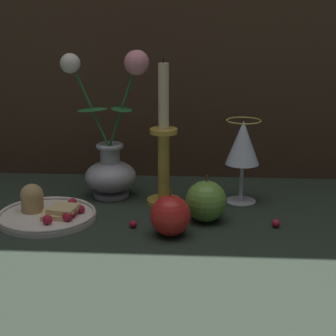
{
  "coord_description": "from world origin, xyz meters",
  "views": [
    {
      "loc": [
        0.07,
        -1.06,
        0.41
      ],
      "look_at": [
        0.01,
        0.0,
        0.1
      ],
      "focal_mm": 60.0,
      "sensor_mm": 36.0,
      "label": 1
    }
  ],
  "objects_px": {
    "wine_glass": "(243,146)",
    "candlestick": "(164,151)",
    "vase": "(111,155)",
    "plate_with_pastries": "(46,212)",
    "apple_near_glass": "(170,216)",
    "apple_beside_vase": "(206,201)"
  },
  "relations": [
    {
      "from": "plate_with_pastries",
      "to": "wine_glass",
      "type": "xyz_separation_m",
      "value": [
        0.39,
        0.13,
        0.11
      ]
    },
    {
      "from": "wine_glass",
      "to": "candlestick",
      "type": "bearing_deg",
      "value": -171.94
    },
    {
      "from": "apple_near_glass",
      "to": "vase",
      "type": "bearing_deg",
      "value": 123.68
    },
    {
      "from": "apple_near_glass",
      "to": "wine_glass",
      "type": "bearing_deg",
      "value": 54.03
    },
    {
      "from": "wine_glass",
      "to": "candlestick",
      "type": "xyz_separation_m",
      "value": [
        -0.17,
        -0.02,
        -0.01
      ]
    },
    {
      "from": "wine_glass",
      "to": "apple_beside_vase",
      "type": "bearing_deg",
      "value": -122.33
    },
    {
      "from": "wine_glass",
      "to": "candlestick",
      "type": "relative_size",
      "value": 0.58
    },
    {
      "from": "vase",
      "to": "apple_near_glass",
      "type": "relative_size",
      "value": 3.63
    },
    {
      "from": "plate_with_pastries",
      "to": "candlestick",
      "type": "bearing_deg",
      "value": 24.95
    },
    {
      "from": "vase",
      "to": "apple_beside_vase",
      "type": "distance_m",
      "value": 0.26
    },
    {
      "from": "candlestick",
      "to": "apple_beside_vase",
      "type": "distance_m",
      "value": 0.15
    },
    {
      "from": "wine_glass",
      "to": "apple_near_glass",
      "type": "distance_m",
      "value": 0.26
    },
    {
      "from": "vase",
      "to": "candlestick",
      "type": "distance_m",
      "value": 0.13
    },
    {
      "from": "vase",
      "to": "apple_near_glass",
      "type": "xyz_separation_m",
      "value": [
        0.14,
        -0.21,
        -0.06
      ]
    },
    {
      "from": "vase",
      "to": "apple_beside_vase",
      "type": "bearing_deg",
      "value": -33.75
    },
    {
      "from": "vase",
      "to": "candlestick",
      "type": "xyz_separation_m",
      "value": [
        0.12,
        -0.04,
        0.02
      ]
    },
    {
      "from": "wine_glass",
      "to": "vase",
      "type": "bearing_deg",
      "value": 176.12
    },
    {
      "from": "candlestick",
      "to": "apple_near_glass",
      "type": "relative_size",
      "value": 3.49
    },
    {
      "from": "vase",
      "to": "apple_near_glass",
      "type": "height_order",
      "value": "vase"
    },
    {
      "from": "apple_beside_vase",
      "to": "plate_with_pastries",
      "type": "bearing_deg",
      "value": -178.24
    },
    {
      "from": "plate_with_pastries",
      "to": "wine_glass",
      "type": "bearing_deg",
      "value": 18.22
    },
    {
      "from": "plate_with_pastries",
      "to": "apple_beside_vase",
      "type": "distance_m",
      "value": 0.32
    }
  ]
}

